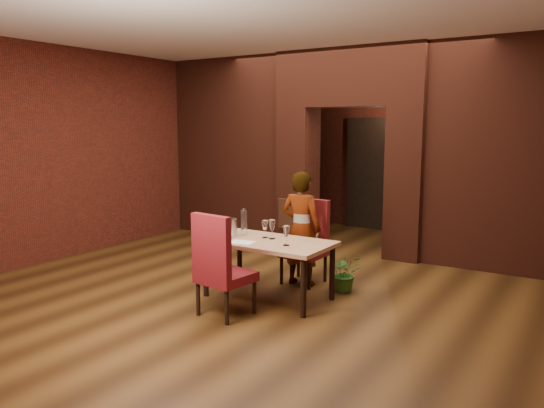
{
  "coord_description": "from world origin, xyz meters",
  "views": [
    {
      "loc": [
        3.49,
        -5.79,
        2.03
      ],
      "look_at": [
        -0.2,
        0.0,
        1.0
      ],
      "focal_mm": 35.0,
      "sensor_mm": 36.0,
      "label": 1
    }
  ],
  "objects": [
    {
      "name": "rear_door",
      "position": [
        -0.4,
        3.94,
        1.05
      ],
      "size": [
        0.9,
        0.08,
        2.1
      ],
      "primitive_type": "cube",
      "color": "black",
      "rests_on": "ground"
    },
    {
      "name": "rear_door_frame",
      "position": [
        -0.4,
        3.9,
        1.05
      ],
      "size": [
        1.02,
        0.04,
        2.22
      ],
      "primitive_type": "cube",
      "color": "black",
      "rests_on": "ground"
    },
    {
      "name": "water_bottle",
      "position": [
        -0.2,
        -0.63,
        0.86
      ],
      "size": [
        0.08,
        0.08,
        0.33
      ],
      "primitive_type": "cylinder",
      "color": "white",
      "rests_on": "dining_table"
    },
    {
      "name": "wing_wall_left",
      "position": [
        -2.36,
        2.0,
        1.6
      ],
      "size": [
        2.28,
        0.35,
        3.2
      ],
      "primitive_type": "cube",
      "color": "maroon",
      "rests_on": "ground"
    },
    {
      "name": "pillar_left",
      "position": [
        -0.95,
        2.0,
        1.15
      ],
      "size": [
        0.55,
        0.55,
        2.3
      ],
      "primitive_type": "cube",
      "color": "maroon",
      "rests_on": "ground"
    },
    {
      "name": "wine_glass_c",
      "position": [
        0.52,
        -0.83,
        0.8
      ],
      "size": [
        0.09,
        0.09,
        0.22
      ],
      "primitive_type": null,
      "color": "white",
      "rests_on": "dining_table"
    },
    {
      "name": "wine_bucket",
      "position": [
        -0.3,
        -0.79,
        0.8
      ],
      "size": [
        0.18,
        0.18,
        0.22
      ],
      "primitive_type": "cylinder",
      "color": "#B8B9BF",
      "rests_on": "dining_table"
    },
    {
      "name": "potted_plant",
      "position": [
        0.87,
        -0.01,
        0.23
      ],
      "size": [
        0.54,
        0.52,
        0.47
      ],
      "primitive_type": "imported",
      "rotation": [
        0.0,
        0.0,
        0.5
      ],
      "color": "#2C611E",
      "rests_on": "ground"
    },
    {
      "name": "chair_far",
      "position": [
        0.27,
        0.02,
        0.54
      ],
      "size": [
        0.51,
        0.51,
        1.07
      ],
      "primitive_type": "cube",
      "rotation": [
        0.0,
        0.0,
        -0.04
      ],
      "color": "maroon",
      "rests_on": "ground"
    },
    {
      "name": "pillar_right",
      "position": [
        0.95,
        2.0,
        1.15
      ],
      "size": [
        0.55,
        0.55,
        2.3
      ],
      "primitive_type": "cube",
      "color": "maroon",
      "rests_on": "ground"
    },
    {
      "name": "lintel",
      "position": [
        0.0,
        2.0,
        2.75
      ],
      "size": [
        2.45,
        0.55,
        0.9
      ],
      "primitive_type": "cube",
      "color": "maroon",
      "rests_on": "ground"
    },
    {
      "name": "wall_back",
      "position": [
        0.0,
        4.0,
        1.6
      ],
      "size": [
        7.0,
        0.04,
        3.2
      ],
      "primitive_type": "cube",
      "color": "maroon",
      "rests_on": "ground"
    },
    {
      "name": "vent_panel",
      "position": [
        -0.95,
        1.71,
        0.55
      ],
      "size": [
        0.4,
        0.03,
        0.5
      ],
      "primitive_type": "cube",
      "color": "#A3562F",
      "rests_on": "ground"
    },
    {
      "name": "wine_glass_b",
      "position": [
        0.2,
        -0.63,
        0.81
      ],
      "size": [
        0.09,
        0.09,
        0.23
      ],
      "primitive_type": null,
      "color": "white",
      "rests_on": "dining_table"
    },
    {
      "name": "ceiling",
      "position": [
        0.0,
        0.0,
        3.2
      ],
      "size": [
        7.0,
        8.0,
        0.04
      ],
      "primitive_type": "cube",
      "color": "silver",
      "rests_on": "ground"
    },
    {
      "name": "wine_glass_a",
      "position": [
        0.09,
        -0.61,
        0.8
      ],
      "size": [
        0.09,
        0.09,
        0.21
      ],
      "primitive_type": null,
      "color": "white",
      "rests_on": "dining_table"
    },
    {
      "name": "floor",
      "position": [
        0.0,
        0.0,
        0.0
      ],
      "size": [
        8.0,
        8.0,
        0.0
      ],
      "primitive_type": "plane",
      "color": "#472C11",
      "rests_on": "ground"
    },
    {
      "name": "tasting_sheet",
      "position": [
        0.01,
        -0.97,
        0.69
      ],
      "size": [
        0.31,
        0.25,
        0.0
      ],
      "primitive_type": "cube",
      "rotation": [
        0.0,
        0.0,
        0.19
      ],
      "color": "white",
      "rests_on": "dining_table"
    },
    {
      "name": "wing_wall_right",
      "position": [
        2.36,
        2.0,
        1.6
      ],
      "size": [
        2.28,
        0.35,
        3.2
      ],
      "primitive_type": "cube",
      "color": "maroon",
      "rests_on": "ground"
    },
    {
      "name": "person_seated",
      "position": [
        0.27,
        -0.04,
        0.73
      ],
      "size": [
        0.55,
        0.38,
        1.46
      ],
      "primitive_type": "imported",
      "rotation": [
        0.0,
        0.0,
        3.21
      ],
      "color": "silver",
      "rests_on": "ground"
    },
    {
      "name": "dining_table",
      "position": [
        0.21,
        -0.72,
        0.35
      ],
      "size": [
        1.48,
        0.83,
        0.69
      ],
      "primitive_type": "cube",
      "rotation": [
        0.0,
        0.0,
        -0.0
      ],
      "color": "tan",
      "rests_on": "ground"
    },
    {
      "name": "chair_near",
      "position": [
        0.13,
        -1.43,
        0.56
      ],
      "size": [
        0.57,
        0.57,
        1.12
      ],
      "primitive_type": "cube",
      "rotation": [
        0.0,
        0.0,
        3.02
      ],
      "color": "maroon",
      "rests_on": "ground"
    },
    {
      "name": "wall_left",
      "position": [
        -3.5,
        0.0,
        1.6
      ],
      "size": [
        0.04,
        8.0,
        3.2
      ],
      "primitive_type": "cube",
      "color": "maroon",
      "rests_on": "ground"
    }
  ]
}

